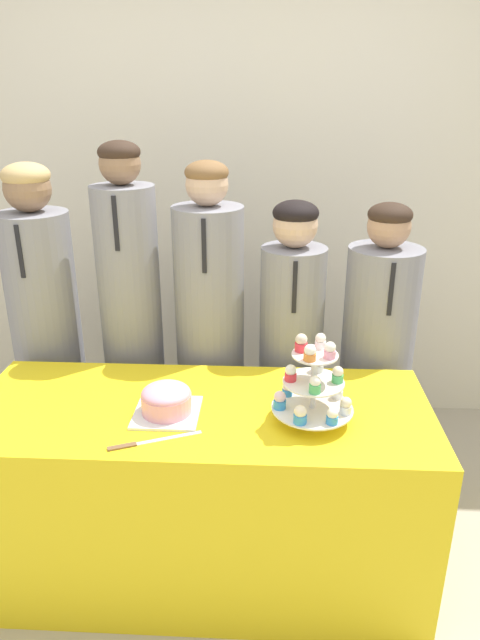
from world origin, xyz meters
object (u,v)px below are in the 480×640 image
at_px(round_cake, 166,400).
at_px(student_3, 290,362).
at_px(student_2, 210,347).
at_px(student_1, 133,336).
at_px(student_4, 375,367).
at_px(student_0, 49,343).
at_px(cupcake_stand, 313,384).
at_px(cake_knife, 139,444).

bearing_deg(round_cake, student_3, 52.63).
bearing_deg(student_2, round_cake, -98.92).
height_order(student_1, student_4, student_1).
xyz_separation_m(round_cake, student_0, (-0.65, 0.60, -0.07)).
distance_m(student_1, student_3, 0.72).
xyz_separation_m(student_0, student_4, (1.50, -0.00, -0.08)).
distance_m(round_cake, student_1, 0.65).
distance_m(cupcake_stand, student_2, 0.76).
relative_size(student_0, student_4, 1.11).
relative_size(student_1, student_3, 1.16).
distance_m(round_cake, student_3, 0.77).
bearing_deg(student_3, round_cake, -127.37).
xyz_separation_m(round_cake, student_2, (0.09, 0.60, -0.07)).
relative_size(round_cake, student_4, 0.16).
relative_size(student_1, student_4, 1.17).
height_order(round_cake, student_1, student_1).
bearing_deg(cupcake_stand, student_0, 152.04).
bearing_deg(student_4, student_0, 180.00).
relative_size(student_2, student_3, 1.11).
bearing_deg(round_cake, student_0, 137.45).
relative_size(cupcake_stand, student_4, 0.23).
bearing_deg(round_cake, cupcake_stand, -2.00).
bearing_deg(cupcake_stand, student_3, 94.79).
bearing_deg(round_cake, student_4, 35.47).
distance_m(round_cake, student_4, 1.05).
distance_m(student_1, student_2, 0.35).
bearing_deg(student_1, student_3, -0.00).
height_order(cake_knife, student_2, student_2).
relative_size(round_cake, cake_knife, 0.78).
distance_m(round_cake, cake_knife, 0.21).
height_order(round_cake, student_3, student_3).
relative_size(round_cake, student_1, 0.14).
bearing_deg(student_3, cupcake_stand, -85.21).
height_order(student_0, student_2, student_2).
bearing_deg(student_1, student_4, -0.00).
xyz_separation_m(student_0, student_1, (0.40, -0.00, 0.05)).
bearing_deg(student_2, cake_knife, -100.90).
height_order(round_cake, student_4, student_4).
bearing_deg(student_3, student_1, 180.00).
relative_size(student_2, student_4, 1.12).
xyz_separation_m(round_cake, student_4, (0.84, 0.60, -0.15)).
bearing_deg(cupcake_stand, round_cake, 178.00).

